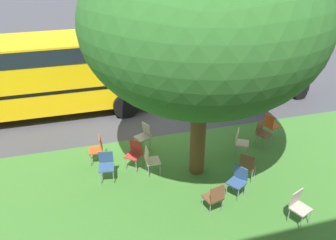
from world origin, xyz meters
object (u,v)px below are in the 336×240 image
at_px(chair_3, 150,159).
at_px(chair_11, 134,152).
at_px(chair_10, 263,131).
at_px(chair_8, 271,124).
at_px(street_tree, 203,23).
at_px(chair_0, 106,164).
at_px(chair_6, 238,179).
at_px(chair_2, 215,197).
at_px(parked_car, 263,76).
at_px(chair_9, 247,165).
at_px(chair_5, 240,141).
at_px(chair_1, 98,148).
at_px(chair_4, 299,205).
at_px(chair_7, 144,134).
at_px(school_bus, 9,72).

bearing_deg(chair_3, chair_11, -51.46).
bearing_deg(chair_11, chair_3, 128.54).
bearing_deg(chair_11, chair_10, -178.58).
bearing_deg(chair_8, street_tree, 20.43).
xyz_separation_m(chair_3, chair_11, (0.37, -0.47, 0.00)).
distance_m(chair_0, chair_8, 5.71).
distance_m(chair_6, chair_11, 3.12).
bearing_deg(chair_8, chair_2, 42.19).
xyz_separation_m(street_tree, chair_10, (-2.55, -0.78, -3.82)).
bearing_deg(parked_car, chair_8, 65.82).
xyz_separation_m(street_tree, chair_9, (-1.21, 0.81, -3.82)).
relative_size(chair_0, chair_5, 1.00).
height_order(chair_3, chair_5, same).
bearing_deg(chair_10, chair_2, 43.31).
height_order(chair_1, chair_3, same).
relative_size(chair_2, chair_9, 1.00).
bearing_deg(chair_5, chair_8, -154.39).
bearing_deg(chair_4, chair_2, -24.21).
bearing_deg(chair_7, chair_11, 62.33).
distance_m(chair_10, school_bus, 9.21).
bearing_deg(chair_3, chair_9, 158.28).
distance_m(chair_8, chair_9, 2.69).
distance_m(chair_8, chair_10, 0.62).
height_order(chair_1, chair_6, same).
relative_size(chair_4, chair_7, 1.00).
bearing_deg(chair_3, chair_4, 136.35).
xyz_separation_m(chair_8, school_bus, (8.47, -4.11, 1.24)).
bearing_deg(chair_4, chair_5, -89.20).
bearing_deg(chair_2, chair_10, -136.69).
relative_size(chair_2, chair_10, 1.00).
bearing_deg(school_bus, street_tree, 135.87).
height_order(chair_1, chair_8, same).
height_order(chair_9, parked_car, parked_car).
height_order(chair_4, chair_7, same).
bearing_deg(parked_car, school_bus, -4.19).
distance_m(chair_3, school_bus, 6.59).
relative_size(chair_4, school_bus, 0.08).
height_order(chair_6, school_bus, school_bus).
relative_size(chair_4, chair_5, 1.00).
bearing_deg(chair_1, chair_8, 179.17).
xyz_separation_m(chair_3, school_bus, (4.06, -5.04, 1.24)).
height_order(chair_3, chair_10, same).
xyz_separation_m(chair_0, parked_car, (-7.17, -4.21, 0.32)).
xyz_separation_m(chair_2, chair_4, (-1.82, 0.82, 0.00)).
bearing_deg(chair_6, chair_8, -134.02).
height_order(chair_7, chair_11, same).
xyz_separation_m(chair_1, chair_2, (-2.55, 3.03, 0.00)).
distance_m(chair_8, school_bus, 9.49).
bearing_deg(school_bus, chair_4, 131.78).
height_order(chair_6, parked_car, parked_car).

